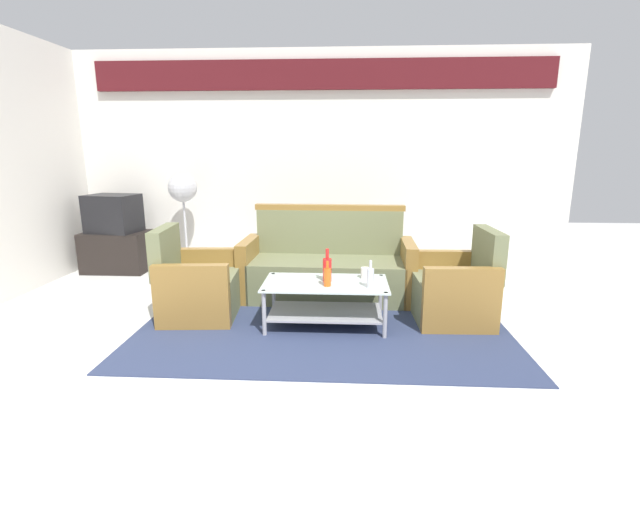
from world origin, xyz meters
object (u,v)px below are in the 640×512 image
Objects in this scene: cup at (365,273)px; bottle_red at (327,269)px; coffee_table at (326,297)px; television at (113,213)px; bottle_orange at (327,277)px; armchair_left at (197,287)px; armchair_right at (455,290)px; bottle_clear at (370,277)px; couch at (328,269)px; tv_stand at (117,251)px; pedestal_fan at (183,194)px.

bottle_red is at bearing -161.33° from cup.
television reaches higher than coffee_table.
bottle_orange is (0.02, -0.11, 0.22)m from coffee_table.
armchair_left is at bearing 171.50° from coffee_table.
armchair_right is 3.54× the size of bottle_clear.
cup is at bearing 37.76° from bottle_orange.
armchair_left is 3.83× the size of bottle_orange.
bottle_clear is (0.40, -0.96, 0.19)m from couch.
bottle_clear is 0.81× the size of bottle_red.
television is at bearing 146.70° from bottle_orange.
coffee_table is at bearing 160.96° from bottle_clear.
tv_stand is (-2.80, 1.74, -0.01)m from coffee_table.
tv_stand reaches higher than cup.
couch is at bearing 91.88° from bottle_red.
coffee_table is 2.71m from pedestal_fan.
bottle_red is (-0.01, 0.14, 0.03)m from bottle_orange.
bottle_clear is 3.71m from tv_stand.
pedestal_fan reaches higher than tv_stand.
tv_stand is 1.18m from pedestal_fan.
armchair_right is at bearing 23.53° from bottle_clear.
pedestal_fan reaches higher than armchair_right.
cup is at bearing 120.32° from couch.
pedestal_fan reaches higher than couch.
cup is (0.34, 0.26, -0.03)m from bottle_orange.
couch reaches higher than bottle_orange.
armchair_left is 2.87× the size of bottle_red.
tv_stand reaches higher than coffee_table.
cup is at bearing 162.37° from television.
pedestal_fan is at bearing -162.04° from armchair_left.
armchair_left is at bearing 144.36° from television.
armchair_left reaches higher than bottle_orange.
bottle_orange is at bearing -142.24° from cup.
bottle_orange is at bearing 93.64° from couch.
armchair_left is 1.88m from pedestal_fan.
bottle_orange reaches higher than cup.
pedestal_fan reaches higher than bottle_clear.
coffee_table is 1.66× the size of television.
armchair_right is 1.21m from coffee_table.
couch is 1.65× the size of coffee_table.
bottle_clear is 2.40× the size of cup.
bottle_clear is at bearing -30.46° from tv_stand.
armchair_left reaches higher than tv_stand.
armchair_left is 0.77× the size of coffee_table.
armchair_left is 1.00× the size of armchair_right.
television is at bearing 153.22° from cup.
pedestal_fan is at bearing 143.85° from cup.
armchair_right reaches higher than tv_stand.
tv_stand is (-2.82, 1.85, -0.23)m from bottle_orange.
tv_stand is at bearing 148.77° from bottle_red.
armchair_right is at bearing -27.01° from pedestal_fan.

